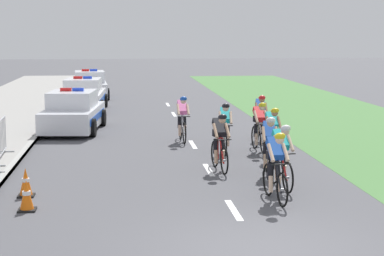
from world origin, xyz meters
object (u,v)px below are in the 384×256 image
at_px(cyclist_third, 269,145).
at_px(cyclist_ninth, 261,117).
at_px(cyclist_lead, 276,165).
at_px(police_car_nearest, 73,113).
at_px(cyclist_sixth, 225,127).
at_px(crowd_barrier_rear, 0,140).
at_px(cyclist_fifth, 272,133).
at_px(traffic_cone_near, 26,183).
at_px(cyclist_eighth, 182,118).
at_px(police_car_third, 90,86).
at_px(cyclist_seventh, 259,126).
at_px(cyclist_second, 281,155).
at_px(traffic_cone_mid, 27,196).
at_px(police_car_second, 83,96).
at_px(cyclist_fourth, 220,141).

xyz_separation_m(cyclist_third, cyclist_ninth, (0.94, 5.58, 0.00)).
bearing_deg(cyclist_ninth, cyclist_lead, -99.54).
bearing_deg(police_car_nearest, cyclist_sixth, -45.71).
distance_m(cyclist_lead, cyclist_ninth, 8.20).
bearing_deg(crowd_barrier_rear, cyclist_ninth, 22.03).
height_order(cyclist_fifth, traffic_cone_near, cyclist_fifth).
height_order(cyclist_ninth, police_car_nearest, police_car_nearest).
height_order(cyclist_eighth, police_car_third, police_car_third).
xyz_separation_m(cyclist_seventh, crowd_barrier_rear, (-7.46, -1.04, -0.14)).
bearing_deg(cyclist_eighth, cyclist_second, -76.34).
bearing_deg(traffic_cone_near, cyclist_eighth, 59.81).
bearing_deg(cyclist_seventh, traffic_cone_mid, -134.51).
height_order(cyclist_second, cyclist_sixth, same).
bearing_deg(police_car_second, cyclist_fourth, -72.85).
height_order(police_car_nearest, crowd_barrier_rear, police_car_nearest).
distance_m(cyclist_sixth, traffic_cone_mid, 7.83).
xyz_separation_m(cyclist_lead, cyclist_third, (0.42, 2.51, 0.00)).
height_order(police_car_nearest, police_car_second, same).
height_order(cyclist_fifth, police_car_nearest, police_car_nearest).
height_order(cyclist_fourth, traffic_cone_near, cyclist_fourth).
relative_size(cyclist_lead, cyclist_seventh, 1.00).
relative_size(cyclist_third, traffic_cone_near, 2.69).
height_order(cyclist_fourth, traffic_cone_mid, cyclist_fourth).
bearing_deg(traffic_cone_near, cyclist_sixth, 42.89).
bearing_deg(crowd_barrier_rear, police_car_nearest, 75.14).
bearing_deg(traffic_cone_mid, police_car_nearest, 89.24).
bearing_deg(traffic_cone_near, cyclist_seventh, 38.39).
height_order(cyclist_fifth, cyclist_eighth, same).
relative_size(cyclist_fourth, crowd_barrier_rear, 0.74).
relative_size(cyclist_second, cyclist_fourth, 1.00).
bearing_deg(traffic_cone_near, police_car_third, 89.13).
bearing_deg(cyclist_fifth, traffic_cone_near, -150.89).
distance_m(police_car_nearest, traffic_cone_near, 9.78).
bearing_deg(cyclist_second, traffic_cone_mid, -166.15).
distance_m(cyclist_fifth, police_car_second, 14.04).
xyz_separation_m(cyclist_ninth, traffic_cone_mid, (-6.54, -8.33, -0.48)).
bearing_deg(police_car_nearest, cyclist_ninth, -22.48).
xyz_separation_m(cyclist_second, police_car_third, (-5.42, 22.02, -0.11)).
bearing_deg(traffic_cone_near, cyclist_fourth, 26.08).
height_order(cyclist_lead, cyclist_fifth, same).
relative_size(cyclist_third, traffic_cone_mid, 2.69).
bearing_deg(cyclist_third, cyclist_sixth, 100.66).
relative_size(police_car_second, crowd_barrier_rear, 1.93).
bearing_deg(crowd_barrier_rear, cyclist_lead, -36.47).
bearing_deg(cyclist_ninth, crowd_barrier_rear, -157.97).
distance_m(cyclist_third, cyclist_seventh, 3.44).
distance_m(police_car_nearest, crowd_barrier_rear, 6.06).
relative_size(cyclist_third, crowd_barrier_rear, 0.74).
relative_size(cyclist_sixth, police_car_third, 0.38).
bearing_deg(cyclist_third, cyclist_fifth, 75.23).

